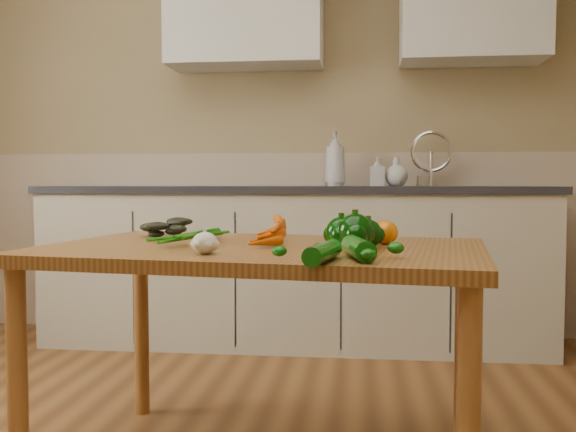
# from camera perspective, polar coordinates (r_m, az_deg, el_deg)

# --- Properties ---
(room) EXTENTS (4.04, 5.04, 2.64)m
(room) POSITION_cam_1_polar(r_m,az_deg,el_deg) (1.74, -13.53, 13.74)
(room) COLOR brown
(room) RESTS_ON ground
(counter_run) EXTENTS (2.84, 0.64, 1.14)m
(counter_run) POSITION_cam_1_polar(r_m,az_deg,el_deg) (3.67, 0.69, -4.24)
(counter_run) COLOR #B9B29A
(counter_run) RESTS_ON ground
(upper_cabinets) EXTENTS (2.15, 0.35, 0.70)m
(upper_cabinets) POSITION_cam_1_polar(r_m,az_deg,el_deg) (3.89, 5.55, 18.33)
(upper_cabinets) COLOR silver
(upper_cabinets) RESTS_ON room
(table) EXTENTS (1.45, 1.04, 0.72)m
(table) POSITION_cam_1_polar(r_m,az_deg,el_deg) (2.02, -2.22, -4.90)
(table) COLOR #905C2A
(table) RESTS_ON ground
(soap_bottle_a) EXTENTS (0.14, 0.14, 0.32)m
(soap_bottle_a) POSITION_cam_1_polar(r_m,az_deg,el_deg) (3.73, 4.20, 5.11)
(soap_bottle_a) COLOR silver
(soap_bottle_a) RESTS_ON counter_run
(soap_bottle_b) EXTENTS (0.08, 0.08, 0.17)m
(soap_bottle_b) POSITION_cam_1_polar(r_m,az_deg,el_deg) (3.69, 7.94, 3.97)
(soap_bottle_b) COLOR silver
(soap_bottle_b) RESTS_ON counter_run
(soap_bottle_c) EXTENTS (0.16, 0.16, 0.16)m
(soap_bottle_c) POSITION_cam_1_polar(r_m,az_deg,el_deg) (3.72, 9.61, 3.92)
(soap_bottle_c) COLOR silver
(soap_bottle_c) RESTS_ON counter_run
(carrot_bunch) EXTENTS (0.27, 0.22, 0.07)m
(carrot_bunch) POSITION_cam_1_polar(r_m,az_deg,el_deg) (2.06, -3.60, -1.57)
(carrot_bunch) COLOR #DE5705
(carrot_bunch) RESTS_ON table
(leafy_greens) EXTENTS (0.19, 0.17, 0.10)m
(leafy_greens) POSITION_cam_1_polar(r_m,az_deg,el_deg) (2.38, -11.08, -0.65)
(leafy_greens) COLOR black
(leafy_greens) RESTS_ON table
(garlic_bulb) EXTENTS (0.07, 0.07, 0.06)m
(garlic_bulb) POSITION_cam_1_polar(r_m,az_deg,el_deg) (1.78, -7.40, -2.40)
(garlic_bulb) COLOR beige
(garlic_bulb) RESTS_ON table
(pepper_a) EXTENTS (0.09, 0.09, 0.09)m
(pepper_a) POSITION_cam_1_polar(r_m,az_deg,el_deg) (1.92, 4.74, -1.53)
(pepper_a) COLOR black
(pepper_a) RESTS_ON table
(pepper_b) EXTENTS (0.08, 0.08, 0.08)m
(pepper_b) POSITION_cam_1_polar(r_m,az_deg,el_deg) (1.96, 7.14, -1.57)
(pepper_b) COLOR black
(pepper_b) RESTS_ON table
(pepper_c) EXTENTS (0.11, 0.11, 0.11)m
(pepper_c) POSITION_cam_1_polar(r_m,az_deg,el_deg) (1.88, 5.97, -1.44)
(pepper_c) COLOR black
(pepper_c) RESTS_ON table
(tomato_a) EXTENTS (0.08, 0.08, 0.08)m
(tomato_a) POSITION_cam_1_polar(r_m,az_deg,el_deg) (2.08, 5.01, -1.43)
(tomato_a) COLOR #810206
(tomato_a) RESTS_ON table
(tomato_b) EXTENTS (0.07, 0.07, 0.07)m
(tomato_b) POSITION_cam_1_polar(r_m,az_deg,el_deg) (2.14, 6.38, -1.44)
(tomato_b) COLOR #D56805
(tomato_b) RESTS_ON table
(tomato_c) EXTENTS (0.08, 0.08, 0.08)m
(tomato_c) POSITION_cam_1_polar(r_m,az_deg,el_deg) (2.06, 8.62, -1.47)
(tomato_c) COLOR #D56805
(tomato_c) RESTS_ON table
(zucchini_a) EXTENTS (0.09, 0.21, 0.06)m
(zucchini_a) POSITION_cam_1_polar(r_m,az_deg,el_deg) (1.67, 6.26, -2.87)
(zucchini_a) COLOR #084B08
(zucchini_a) RESTS_ON table
(zucchini_b) EXTENTS (0.09, 0.23, 0.05)m
(zucchini_b) POSITION_cam_1_polar(r_m,az_deg,el_deg) (1.59, 3.12, -3.25)
(zucchini_b) COLOR #084B08
(zucchini_b) RESTS_ON table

